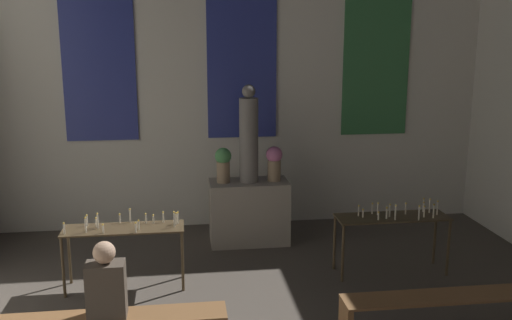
# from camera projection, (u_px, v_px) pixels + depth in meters

# --- Properties ---
(wall_back) EXTENTS (8.06, 0.16, 4.56)m
(wall_back) POSITION_uv_depth(u_px,v_px,m) (241.00, 84.00, 9.09)
(wall_back) COLOR silver
(wall_back) RESTS_ON ground_plane
(altar) EXTENTS (1.17, 0.61, 0.95)m
(altar) POSITION_uv_depth(u_px,v_px,m) (249.00, 212.00, 8.55)
(altar) COLOR gray
(altar) RESTS_ON ground_plane
(statue) EXTENTS (0.28, 0.28, 1.43)m
(statue) POSITION_uv_depth(u_px,v_px,m) (249.00, 137.00, 8.31)
(statue) COLOR slate
(statue) RESTS_ON altar
(flower_vase_left) EXTENTS (0.24, 0.24, 0.52)m
(flower_vase_left) POSITION_uv_depth(u_px,v_px,m) (223.00, 163.00, 8.34)
(flower_vase_left) COLOR #937A5B
(flower_vase_left) RESTS_ON altar
(flower_vase_right) EXTENTS (0.24, 0.24, 0.52)m
(flower_vase_right) POSITION_uv_depth(u_px,v_px,m) (274.00, 162.00, 8.44)
(flower_vase_right) COLOR #937A5B
(flower_vase_right) RESTS_ON altar
(candle_rack_left) EXTENTS (1.46, 0.46, 0.98)m
(candle_rack_left) POSITION_uv_depth(u_px,v_px,m) (124.00, 234.00, 6.97)
(candle_rack_left) COLOR #473823
(candle_rack_left) RESTS_ON ground_plane
(candle_rack_right) EXTENTS (1.46, 0.46, 0.98)m
(candle_rack_right) POSITION_uv_depth(u_px,v_px,m) (393.00, 223.00, 7.40)
(candle_rack_right) COLOR #473823
(candle_rack_right) RESTS_ON ground_plane
(pew_back_right) EXTENTS (2.40, 0.36, 0.47)m
(pew_back_right) POSITION_uv_depth(u_px,v_px,m) (456.00, 305.00, 5.88)
(pew_back_right) COLOR brown
(pew_back_right) RESTS_ON ground_plane
(person_seated) EXTENTS (0.36, 0.24, 0.75)m
(person_seated) POSITION_uv_depth(u_px,v_px,m) (106.00, 284.00, 5.33)
(person_seated) COLOR #4C4238
(person_seated) RESTS_ON pew_back_left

